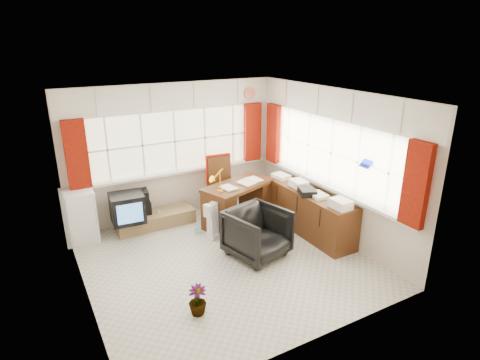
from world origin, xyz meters
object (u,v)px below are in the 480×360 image
(radiator, at_px, (218,222))
(task_chair, at_px, (221,184))
(credenza, at_px, (308,210))
(mini_fridge, at_px, (80,216))
(desk, at_px, (238,201))
(desk_lamp, at_px, (220,176))
(tv_bench, at_px, (155,219))
(office_chair, at_px, (257,233))
(crt_tv, at_px, (127,208))

(radiator, bearing_deg, task_chair, 59.68)
(task_chair, xyz_separation_m, credenza, (1.01, -1.37, -0.23))
(task_chair, relative_size, mini_fridge, 1.33)
(desk, bearing_deg, desk_lamp, -159.09)
(desk, height_order, credenza, credenza)
(tv_bench, distance_m, mini_fridge, 1.29)
(task_chair, height_order, office_chair, task_chair)
(office_chair, relative_size, tv_bench, 0.60)
(credenza, distance_m, tv_bench, 2.75)
(desk, distance_m, task_chair, 0.53)
(desk_lamp, xyz_separation_m, task_chair, (0.33, 0.65, -0.42))
(office_chair, distance_m, radiator, 0.94)
(office_chair, xyz_separation_m, credenza, (1.21, 0.29, 0.01))
(desk_lamp, height_order, tv_bench, desk_lamp)
(tv_bench, bearing_deg, radiator, -47.99)
(radiator, distance_m, crt_tv, 1.56)
(crt_tv, height_order, mini_fridge, mini_fridge)
(crt_tv, bearing_deg, task_chair, -0.91)
(desk, height_order, desk_lamp, desk_lamp)
(radiator, xyz_separation_m, tv_bench, (-0.82, 0.91, -0.14))
(office_chair, height_order, mini_fridge, mini_fridge)
(task_chair, xyz_separation_m, tv_bench, (-1.26, 0.15, -0.50))
(desk_lamp, distance_m, tv_bench, 1.53)
(crt_tv, bearing_deg, mini_fridge, 164.83)
(office_chair, height_order, radiator, office_chair)
(desk, relative_size, radiator, 2.25)
(mini_fridge, bearing_deg, task_chair, -5.24)
(mini_fridge, bearing_deg, desk_lamp, -21.87)
(tv_bench, bearing_deg, mini_fridge, 176.35)
(crt_tv, xyz_separation_m, mini_fridge, (-0.75, 0.20, -0.06))
(mini_fridge, bearing_deg, office_chair, -39.24)
(task_chair, bearing_deg, mini_fridge, 174.76)
(radiator, height_order, crt_tv, crt_tv)
(desk_lamp, xyz_separation_m, crt_tv, (-1.44, 0.67, -0.55))
(crt_tv, relative_size, mini_fridge, 0.66)
(tv_bench, height_order, mini_fridge, mini_fridge)
(desk_lamp, xyz_separation_m, mini_fridge, (-2.18, 0.88, -0.60))
(radiator, relative_size, crt_tv, 1.12)
(desk, bearing_deg, office_chair, -104.63)
(desk, xyz_separation_m, crt_tv, (-1.88, 0.51, 0.08))
(desk, height_order, tv_bench, desk)
(task_chair, distance_m, crt_tv, 1.77)
(credenza, height_order, tv_bench, credenza)
(crt_tv, distance_m, mini_fridge, 0.78)
(desk, relative_size, mini_fridge, 1.65)
(desk_lamp, height_order, office_chair, desk_lamp)
(desk_lamp, distance_m, radiator, 0.80)
(radiator, bearing_deg, crt_tv, 149.22)
(task_chair, height_order, crt_tv, task_chair)
(radiator, height_order, tv_bench, radiator)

